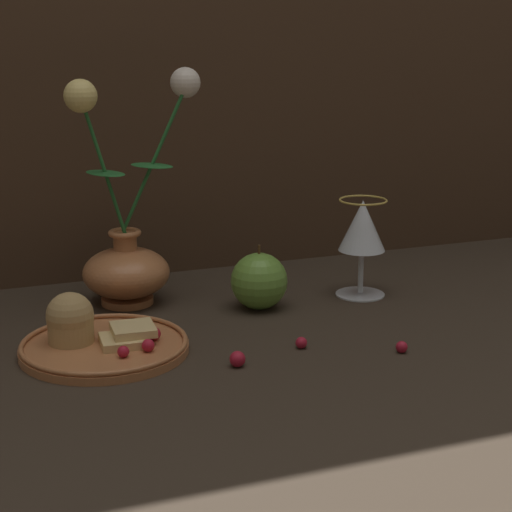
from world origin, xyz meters
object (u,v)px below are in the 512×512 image
plate_with_pastries (96,338)px  wine_glass (362,230)px  vase (127,249)px  apple_beside_vase (259,281)px

plate_with_pastries → wine_glass: (0.41, 0.09, 0.08)m
vase → plate_with_pastries: 0.20m
plate_with_pastries → wine_glass: 0.42m
wine_glass → apple_beside_vase: wine_glass is taller
vase → plate_with_pastries: bearing=-114.6°
plate_with_pastries → wine_glass: wine_glass is taller
plate_with_pastries → apple_beside_vase: 0.26m
plate_with_pastries → apple_beside_vase: size_ratio=2.24×
vase → wine_glass: size_ratio=2.29×
plate_with_pastries → wine_glass: bearing=12.1°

